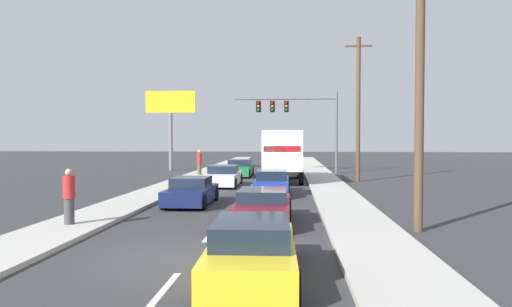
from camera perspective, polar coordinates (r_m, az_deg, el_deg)
The scene contains 17 objects.
ground_plane at distance 36.25m, azimuth 0.45°, elevation -2.79°, with size 140.00×140.00×0.00m, color #333335.
sidewalk_right at distance 31.26m, azimuth 8.48°, elevation -3.41°, with size 2.30×80.00×0.14m, color #B2AFA8.
sidewalk_left at distance 31.98m, azimuth -8.60°, elevation -3.29°, with size 2.30×80.00×0.14m, color #B2AFA8.
lane_markings at distance 33.89m, azimuth 0.18°, elevation -3.10°, with size 0.14×62.00×0.01m.
car_green at distance 35.64m, azimuth -2.02°, elevation -1.87°, with size 1.90×4.29×1.33m.
car_white at distance 28.50m, azimuth -4.07°, elevation -2.86°, with size 2.00×4.33×1.27m.
car_navy at distance 20.55m, azimuth -8.00°, elevation -4.75°, with size 1.89×4.07×1.22m.
box_truck at distance 31.26m, azimuth 3.32°, elevation 0.11°, with size 2.70×8.18×3.41m.
car_blue at distance 24.07m, azimuth 2.01°, elevation -3.67°, with size 1.83×4.34×1.30m.
car_maroon at distance 15.98m, azimuth 0.85°, elevation -6.64°, with size 1.96×4.33×1.17m.
car_yellow at distance 9.82m, azimuth -0.46°, elevation -11.86°, with size 1.95×4.41×1.23m.
traffic_signal_mast at distance 39.64m, azimuth 4.17°, elevation 5.19°, with size 8.80×0.69×6.90m.
utility_pole_near at distance 15.27m, azimuth 19.54°, elevation 6.63°, with size 1.80×0.28×8.14m.
utility_pole_mid at distance 32.18m, azimuth 12.52°, elevation 5.56°, with size 1.80×0.28×9.79m.
roadside_billboard at distance 43.49m, azimuth -10.50°, elevation 4.98°, with size 4.66×0.36×7.33m.
pedestrian_near_corner at distance 36.07m, azimuth -7.01°, elevation -1.07°, with size 0.38×0.38×1.90m.
pedestrian_mid_block at distance 16.12m, azimuth -22.09°, elevation -4.94°, with size 0.38×0.38×1.79m.
Camera 1 is at (2.41, -11.05, 2.89)m, focal length 32.39 mm.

